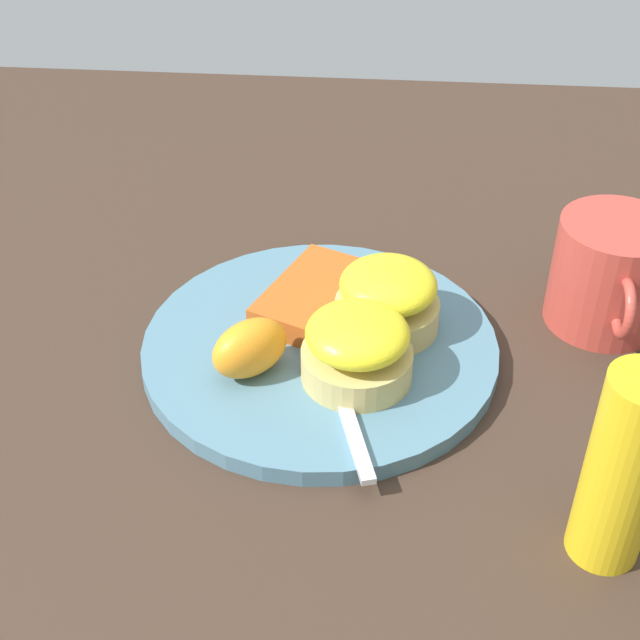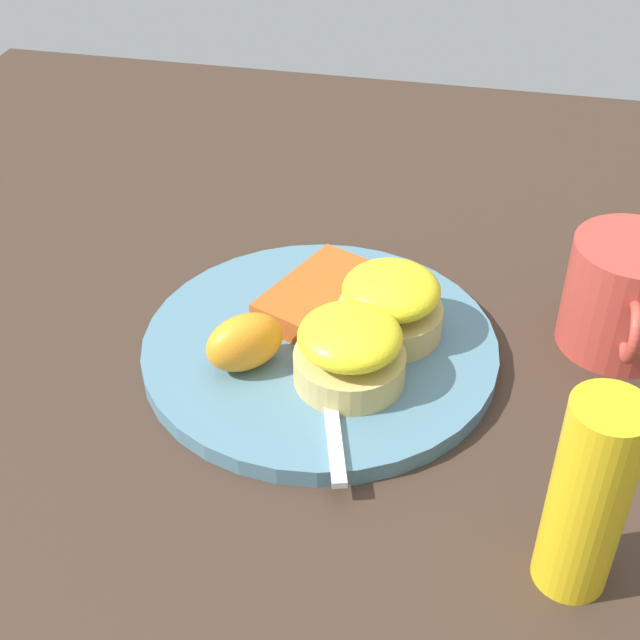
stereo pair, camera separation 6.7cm
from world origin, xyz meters
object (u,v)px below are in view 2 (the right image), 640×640
object	(u,v)px
sandwich_benedict_left	(350,351)
sandwich_benedict_right	(391,304)
orange_wedge	(245,342)
fork	(325,362)
cup	(625,296)
condiment_bottle	(588,498)
hashbrown_patty	(325,299)

from	to	relation	value
sandwich_benedict_left	sandwich_benedict_right	bearing A→B (deg)	161.85
orange_wedge	fork	distance (m)	0.06
orange_wedge	sandwich_benedict_right	bearing A→B (deg)	122.69
orange_wedge	cup	world-z (taller)	cup
cup	sandwich_benedict_right	bearing A→B (deg)	-76.69
orange_wedge	fork	size ratio (longest dim) A/B	0.28
cup	condiment_bottle	xyz separation A→B (m)	(0.23, -0.04, 0.02)
sandwich_benedict_right	cup	distance (m)	0.18
orange_wedge	hashbrown_patty	bearing A→B (deg)	151.98
sandwich_benedict_right	hashbrown_patty	xyz separation A→B (m)	(-0.02, -0.05, -0.02)
sandwich_benedict_left	orange_wedge	xyz separation A→B (m)	(0.00, -0.08, -0.00)
hashbrown_patty	cup	bearing A→B (deg)	95.72
hashbrown_patty	fork	world-z (taller)	hashbrown_patty
sandwich_benedict_left	hashbrown_patty	size ratio (longest dim) A/B	0.76
fork	cup	size ratio (longest dim) A/B	1.73
sandwich_benedict_left	hashbrown_patty	bearing A→B (deg)	-156.80
fork	sandwich_benedict_right	bearing A→B (deg)	140.79
sandwich_benedict_left	cup	world-z (taller)	cup
cup	condiment_bottle	size ratio (longest dim) A/B	0.89
sandwich_benedict_right	hashbrown_patty	size ratio (longest dim) A/B	0.76
sandwich_benedict_left	sandwich_benedict_right	world-z (taller)	same
sandwich_benedict_right	orange_wedge	world-z (taller)	sandwich_benedict_right
sandwich_benedict_left	hashbrown_patty	xyz separation A→B (m)	(-0.08, -0.03, -0.02)
sandwich_benedict_left	orange_wedge	world-z (taller)	sandwich_benedict_left
fork	condiment_bottle	world-z (taller)	condiment_bottle
hashbrown_patty	sandwich_benedict_right	bearing A→B (deg)	71.44
sandwich_benedict_left	cup	size ratio (longest dim) A/B	0.67
sandwich_benedict_left	fork	distance (m)	0.03
hashbrown_patty	orange_wedge	world-z (taller)	orange_wedge
sandwich_benedict_right	condiment_bottle	world-z (taller)	condiment_bottle
sandwich_benedict_right	condiment_bottle	distance (m)	0.24
condiment_bottle	fork	bearing A→B (deg)	-128.78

